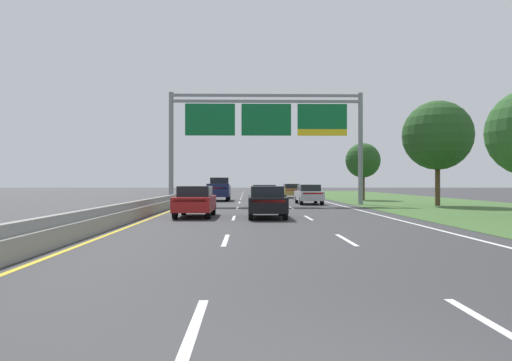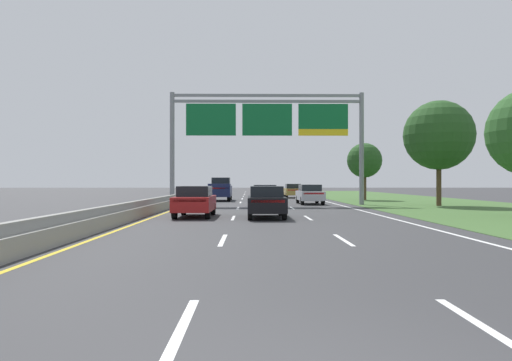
{
  "view_description": "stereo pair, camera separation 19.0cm",
  "coord_description": "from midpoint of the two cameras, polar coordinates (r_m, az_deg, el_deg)",
  "views": [
    {
      "loc": [
        -1.21,
        -4.23,
        1.78
      ],
      "look_at": [
        -0.68,
        22.95,
        1.86
      ],
      "focal_mm": 33.76,
      "sensor_mm": 36.0,
      "label": 1
    },
    {
      "loc": [
        -1.01,
        -4.23,
        1.78
      ],
      "look_at": [
        -0.68,
        22.95,
        1.86
      ],
      "focal_mm": 33.76,
      "sensor_mm": 36.0,
      "label": 2
    }
  ],
  "objects": [
    {
      "name": "pickup_truck_navy",
      "position": [
        45.81,
        -4.49,
        -1.06
      ],
      "size": [
        2.02,
        5.41,
        2.2
      ],
      "rotation": [
        0.0,
        0.0,
        1.58
      ],
      "color": "#161E47",
      "rests_on": "ground"
    },
    {
      "name": "lane_striping",
      "position": [
        38.83,
        0.54,
        -2.8
      ],
      "size": [
        11.96,
        106.0,
        0.01
      ],
      "color": "white",
      "rests_on": "ground"
    },
    {
      "name": "ground_plane",
      "position": [
        39.28,
        0.52,
        -2.77
      ],
      "size": [
        220.0,
        220.0,
        0.0
      ],
      "primitive_type": "plane",
      "color": "#333335"
    },
    {
      "name": "car_gold_right_lane_sedan",
      "position": [
        54.14,
        4.08,
        -1.19
      ],
      "size": [
        1.85,
        4.41,
        1.57
      ],
      "rotation": [
        0.0,
        0.0,
        1.58
      ],
      "color": "#A38438",
      "rests_on": "ground"
    },
    {
      "name": "median_barrier_concrete",
      "position": [
        39.63,
        -9.07,
        -2.24
      ],
      "size": [
        0.6,
        110.0,
        0.85
      ],
      "color": "gray",
      "rests_on": "ground"
    },
    {
      "name": "car_red_left_lane_sedan",
      "position": [
        24.71,
        -7.43,
        -2.41
      ],
      "size": [
        1.86,
        4.42,
        1.57
      ],
      "rotation": [
        0.0,
        0.0,
        1.56
      ],
      "color": "maroon",
      "rests_on": "ground"
    },
    {
      "name": "car_silver_right_lane_sedan",
      "position": [
        38.83,
        6.14,
        -1.59
      ],
      "size": [
        1.9,
        4.43,
        1.57
      ],
      "rotation": [
        0.0,
        0.0,
        1.59
      ],
      "color": "#B2B5BA",
      "rests_on": "ground"
    },
    {
      "name": "overhead_sign_gantry",
      "position": [
        37.43,
        1.07,
        6.62
      ],
      "size": [
        15.06,
        0.42,
        8.72
      ],
      "color": "gray",
      "rests_on": "ground"
    },
    {
      "name": "roadside_tree_mid",
      "position": [
        38.12,
        20.58,
        5.01
      ],
      "size": [
        5.11,
        5.11,
        7.79
      ],
      "color": "#4C3823",
      "rests_on": "ground"
    },
    {
      "name": "grass_verge_right",
      "position": [
        42.06,
        19.91,
        -2.58
      ],
      "size": [
        14.0,
        110.0,
        0.02
      ],
      "primitive_type": "cube",
      "color": "#3D602D",
      "rests_on": "ground"
    },
    {
      "name": "car_black_centre_lane_sedan",
      "position": [
        23.88,
        1.05,
        -2.48
      ],
      "size": [
        1.83,
        4.4,
        1.57
      ],
      "rotation": [
        0.0,
        0.0,
        1.57
      ],
      "color": "black",
      "rests_on": "ground"
    },
    {
      "name": "car_blue_centre_lane_sedan",
      "position": [
        34.54,
        0.78,
        -1.77
      ],
      "size": [
        1.83,
        4.4,
        1.57
      ],
      "rotation": [
        0.0,
        0.0,
        1.57
      ],
      "color": "navy",
      "rests_on": "ground"
    },
    {
      "name": "roadside_tree_far",
      "position": [
        48.03,
        12.44,
        2.32
      ],
      "size": [
        3.38,
        3.38,
        5.58
      ],
      "color": "#4C3823",
      "rests_on": "ground"
    }
  ]
}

